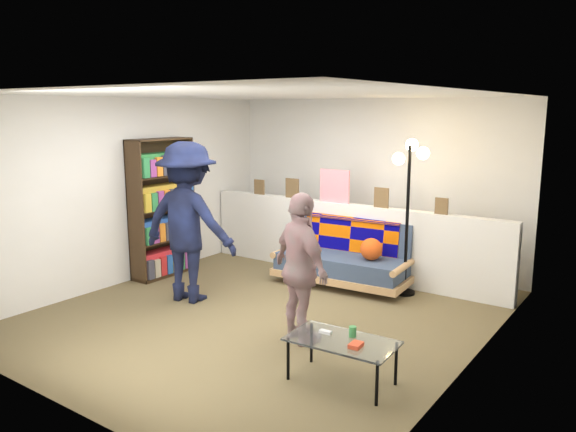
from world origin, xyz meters
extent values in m
plane|color=brown|center=(0.00, 0.00, 0.00)|extent=(5.00, 5.00, 0.00)
cube|color=silver|center=(0.00, 2.50, 1.20)|extent=(4.50, 0.10, 2.40)
cube|color=silver|center=(-2.25, 0.00, 1.20)|extent=(0.10, 5.00, 2.40)
cube|color=silver|center=(2.25, 0.00, 1.20)|extent=(0.10, 5.00, 2.40)
cube|color=white|center=(0.00, 0.00, 2.40)|extent=(4.50, 5.00, 0.10)
cube|color=silver|center=(0.00, 1.80, 0.50)|extent=(4.45, 0.15, 1.00)
cube|color=brown|center=(-1.50, 1.78, 1.11)|extent=(0.18, 0.02, 0.22)
cube|color=brown|center=(-0.90, 1.78, 1.14)|extent=(0.22, 0.02, 0.28)
cube|color=white|center=(-0.20, 1.78, 1.23)|extent=(0.45, 0.02, 0.45)
cube|color=brown|center=(0.50, 1.78, 1.13)|extent=(0.20, 0.02, 0.26)
cube|color=brown|center=(1.30, 1.78, 1.10)|extent=(0.16, 0.02, 0.20)
cube|color=tan|center=(0.17, 1.39, 0.14)|extent=(1.80, 0.91, 0.09)
cube|color=#33425B|center=(0.17, 1.34, 0.29)|extent=(1.70, 0.76, 0.22)
cube|color=#33425B|center=(0.14, 1.69, 0.57)|extent=(1.67, 0.33, 0.52)
cylinder|color=tan|center=(-0.66, 1.33, 0.37)|extent=(0.14, 0.79, 0.08)
cylinder|color=tan|center=(0.99, 1.45, 0.37)|extent=(0.14, 0.79, 0.08)
cube|color=#06046B|center=(0.15, 1.61, 0.57)|extent=(1.34, 0.19, 0.48)
cube|color=#06046B|center=(0.14, 1.73, 0.83)|extent=(1.35, 0.33, 0.03)
sphere|color=#D24112|center=(0.58, 1.37, 0.54)|extent=(0.28, 0.28, 0.28)
cube|color=black|center=(-2.23, 0.38, 0.94)|extent=(0.02, 0.94, 1.87)
cube|color=black|center=(-2.08, -0.07, 0.94)|extent=(0.31, 0.02, 1.87)
cube|color=black|center=(-2.08, 0.84, 0.94)|extent=(0.31, 0.02, 1.87)
cube|color=black|center=(-2.08, 0.38, 1.86)|extent=(0.31, 0.94, 0.02)
cube|color=black|center=(-2.08, 0.38, 0.02)|extent=(0.31, 0.94, 0.04)
cube|color=black|center=(-2.08, 0.38, 0.50)|extent=(0.31, 0.89, 0.02)
cube|color=black|center=(-2.08, 0.38, 0.94)|extent=(0.31, 0.89, 0.02)
cube|color=black|center=(-2.08, 0.38, 1.37)|extent=(0.31, 0.89, 0.02)
cube|color=red|center=(-2.06, 0.38, 0.21)|extent=(0.23, 0.87, 0.31)
cube|color=#2752A9|center=(-2.06, 0.38, 0.67)|extent=(0.23, 0.87, 0.29)
cube|color=gold|center=(-2.06, 0.38, 1.10)|extent=(0.23, 0.87, 0.31)
cube|color=#2F823E|center=(-2.06, 0.38, 1.54)|extent=(0.23, 0.87, 0.29)
cylinder|color=black|center=(1.09, -1.14, 0.18)|extent=(0.03, 0.03, 0.36)
cylinder|color=black|center=(1.89, -1.10, 0.18)|extent=(0.03, 0.03, 0.36)
cylinder|color=black|center=(1.07, -0.75, 0.18)|extent=(0.03, 0.03, 0.36)
cylinder|color=black|center=(1.87, -0.71, 0.18)|extent=(0.03, 0.03, 0.36)
cube|color=silver|center=(1.48, -0.92, 0.37)|extent=(0.92, 0.54, 0.02)
cube|color=silver|center=(1.30, -0.89, 0.39)|extent=(0.11, 0.05, 0.03)
cube|color=#D44325|center=(1.65, -0.99, 0.39)|extent=(0.10, 0.13, 0.04)
cylinder|color=#3A8C46|center=(1.52, -0.81, 0.42)|extent=(0.07, 0.07, 0.09)
cylinder|color=black|center=(0.97, 1.52, 0.02)|extent=(0.34, 0.34, 0.03)
cylinder|color=black|center=(0.97, 1.52, 0.91)|extent=(0.05, 0.05, 1.83)
sphere|color=#FFC672|center=(0.83, 1.52, 1.67)|extent=(0.15, 0.15, 0.15)
sphere|color=#FFC672|center=(1.13, 1.55, 1.74)|extent=(0.15, 0.15, 0.15)
sphere|color=#FFC672|center=(0.94, 1.65, 1.83)|extent=(0.15, 0.15, 0.15)
imported|color=black|center=(-1.05, -0.15, 0.94)|extent=(1.32, 0.90, 1.89)
imported|color=#C57F85|center=(0.74, -0.42, 0.74)|extent=(0.94, 0.71, 1.48)
camera|label=1|loc=(3.64, -4.75, 2.26)|focal=35.00mm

